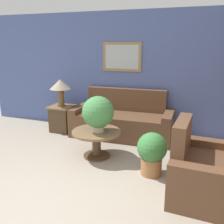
{
  "coord_description": "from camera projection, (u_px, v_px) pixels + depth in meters",
  "views": [
    {
      "loc": [
        1.54,
        -1.97,
        1.88
      ],
      "look_at": [
        0.09,
        2.42,
        0.65
      ],
      "focal_mm": 40.0,
      "sensor_mm": 36.0,
      "label": 1
    }
  ],
  "objects": [
    {
      "name": "potted_plant_on_table",
      "position": [
        98.0,
        113.0,
        4.13
      ],
      "size": [
        0.53,
        0.53,
        0.61
      ],
      "color": "beige",
      "rests_on": "coffee_table"
    },
    {
      "name": "potted_plant_floor",
      "position": [
        152.0,
        152.0,
        3.68
      ],
      "size": [
        0.44,
        0.44,
        0.65
      ],
      "color": "#9E6B42",
      "rests_on": "ground_plane"
    },
    {
      "name": "table_lamp",
      "position": [
        60.0,
        86.0,
        5.44
      ],
      "size": [
        0.46,
        0.46,
        0.6
      ],
      "color": "brown",
      "rests_on": "side_table"
    },
    {
      "name": "armchair",
      "position": [
        210.0,
        174.0,
        3.16
      ],
      "size": [
        1.07,
        1.18,
        0.98
      ],
      "rotation": [
        0.0,
        0.0,
        1.49
      ],
      "color": "brown",
      "rests_on": "ground_plane"
    },
    {
      "name": "wall_back",
      "position": [
        122.0,
        72.0,
        5.53
      ],
      "size": [
        6.89,
        0.09,
        2.6
      ],
      "color": "#5166A8",
      "rests_on": "ground_plane"
    },
    {
      "name": "ground_plane",
      "position": [
        36.0,
        221.0,
        2.76
      ],
      "size": [
        20.0,
        20.0,
        0.0
      ],
      "primitive_type": "plane",
      "color": "gray"
    },
    {
      "name": "coffee_table",
      "position": [
        96.0,
        138.0,
        4.29
      ],
      "size": [
        0.84,
        0.84,
        0.47
      ],
      "color": "#4C3823",
      "rests_on": "ground_plane"
    },
    {
      "name": "couch_main",
      "position": [
        122.0,
        121.0,
        5.3
      ],
      "size": [
        2.1,
        0.86,
        0.98
      ],
      "color": "brown",
      "rests_on": "ground_plane"
    },
    {
      "name": "side_table",
      "position": [
        62.0,
        118.0,
        5.62
      ],
      "size": [
        0.52,
        0.52,
        0.58
      ],
      "color": "#4C3823",
      "rests_on": "ground_plane"
    }
  ]
}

